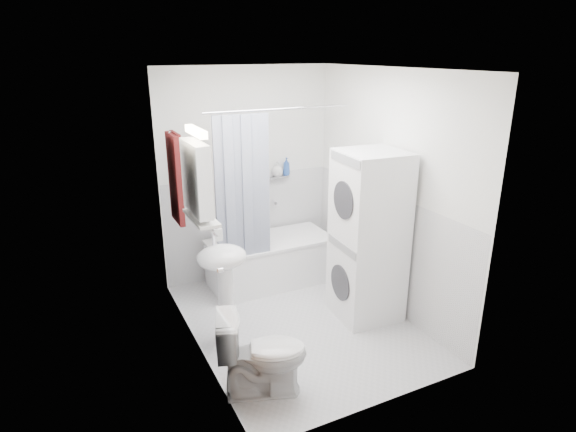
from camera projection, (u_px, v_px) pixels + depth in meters
name	position (u px, v px, depth m)	size (l,w,h in m)	color
floor	(299.00, 322.00, 4.75)	(2.60, 2.60, 0.00)	#B8B8BC
room_walls	(300.00, 176.00, 4.27)	(2.60, 2.60, 2.60)	white
wainscot	(286.00, 256.00, 4.80)	(1.98, 2.58, 2.58)	white
door	(220.00, 270.00, 3.56)	(0.05, 2.00, 2.00)	brown
bathtub	(270.00, 259.00, 5.48)	(1.38, 0.66, 0.53)	white
tub_spout	(274.00, 202.00, 5.66)	(0.04, 0.04, 0.12)	silver
curtain_rod	(279.00, 109.00, 4.70)	(0.02, 0.02, 1.56)	silver
shower_curtain	(243.00, 188.00, 4.77)	(0.55, 0.02, 1.45)	#15234C
sink	(223.00, 272.00, 4.21)	(0.44, 0.37, 1.04)	white
medicine_cabinet	(197.00, 176.00, 3.95)	(0.13, 0.50, 0.71)	white
shelf	(201.00, 218.00, 4.07)	(0.18, 0.54, 0.03)	silver
shower_caddy	(278.00, 177.00, 5.58)	(0.22, 0.06, 0.02)	silver
towel	(175.00, 177.00, 4.54)	(0.07, 0.36, 0.88)	#4F150F
washer_dryer	(368.00, 237.00, 4.65)	(0.64, 0.63, 1.67)	white
toilet	(262.00, 354.00, 3.68)	(0.39, 0.69, 0.68)	white
soap_pump	(217.00, 236.00, 4.36)	(0.08, 0.17, 0.08)	gray
shelf_bottle	(206.00, 218.00, 3.93)	(0.07, 0.18, 0.07)	gray
shelf_cup	(197.00, 207.00, 4.16)	(0.10, 0.09, 0.10)	gray
shampoo_a	(277.00, 171.00, 5.55)	(0.13, 0.17, 0.13)	gray
shampoo_b	(286.00, 172.00, 5.61)	(0.08, 0.21, 0.08)	#2851A3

